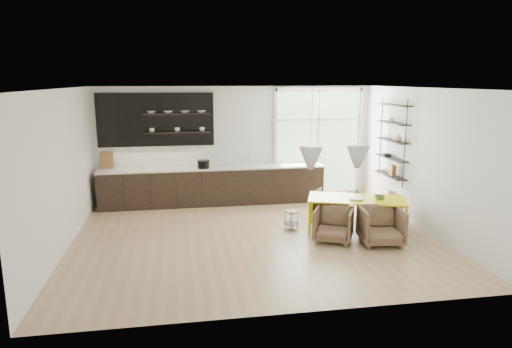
# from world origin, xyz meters

# --- Properties ---
(room) EXTENTS (7.02, 6.01, 2.91)m
(room) POSITION_xyz_m (0.58, 1.10, 1.46)
(room) COLOR tan
(room) RESTS_ON ground
(kitchen_run) EXTENTS (5.54, 0.69, 2.75)m
(kitchen_run) POSITION_xyz_m (-0.69, 2.69, 0.60)
(kitchen_run) COLOR black
(kitchen_run) RESTS_ON ground
(right_shelving) EXTENTS (0.26, 1.22, 1.90)m
(right_shelving) POSITION_xyz_m (3.36, 1.17, 1.65)
(right_shelving) COLOR black
(right_shelving) RESTS_ON ground
(dining_table) EXTENTS (2.11, 1.47, 0.70)m
(dining_table) POSITION_xyz_m (2.10, 0.05, 0.66)
(dining_table) COLOR #DCD603
(dining_table) RESTS_ON ground
(armchair_back_left) EXTENTS (0.98, 0.98, 0.65)m
(armchair_back_left) POSITION_xyz_m (1.85, 0.93, 0.32)
(armchair_back_left) COLOR brown
(armchair_back_left) RESTS_ON ground
(armchair_back_right) EXTENTS (0.79, 0.81, 0.69)m
(armchair_back_right) POSITION_xyz_m (2.79, 0.45, 0.35)
(armchair_back_right) COLOR brown
(armchair_back_right) RESTS_ON ground
(armchair_front_left) EXTENTS (0.95, 0.96, 0.66)m
(armchair_front_left) POSITION_xyz_m (1.46, -0.41, 0.33)
(armchair_front_left) COLOR brown
(armchair_front_left) RESTS_ON ground
(armchair_front_right) EXTENTS (0.86, 0.88, 0.71)m
(armchair_front_right) POSITION_xyz_m (2.29, -0.71, 0.36)
(armchair_front_right) COLOR brown
(armchair_front_right) RESTS_ON ground
(wire_stool) EXTENTS (0.30, 0.30, 0.38)m
(wire_stool) POSITION_xyz_m (0.84, 0.45, 0.25)
(wire_stool) COLOR black
(wire_stool) RESTS_ON ground
(table_book) EXTENTS (0.39, 0.42, 0.03)m
(table_book) POSITION_xyz_m (1.96, 0.06, 0.72)
(table_book) COLOR white
(table_book) RESTS_ON dining_table
(table_bowl) EXTENTS (0.28, 0.28, 0.06)m
(table_bowl) POSITION_xyz_m (2.54, -0.06, 0.73)
(table_bowl) COLOR #4C7146
(table_bowl) RESTS_ON dining_table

